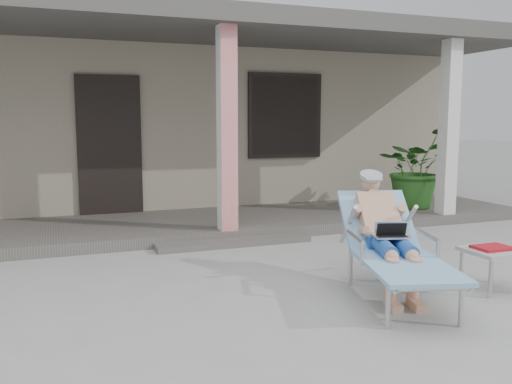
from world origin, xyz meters
name	(u,v)px	position (x,y,z in m)	size (l,w,h in m)	color
ground	(296,288)	(0.00, 0.00, 0.00)	(60.00, 60.00, 0.00)	#9E9E99
house	(163,116)	(0.00, 6.50, 1.67)	(10.40, 5.40, 3.30)	gray
porch_deck	(210,224)	(0.00, 3.00, 0.07)	(10.00, 2.00, 0.15)	#605B56
porch_overhang	(209,32)	(0.00, 2.95, 2.79)	(10.00, 2.30, 2.85)	silver
porch_step	(235,243)	(0.00, 1.85, 0.04)	(2.00, 0.30, 0.07)	#605B56
lounger	(390,216)	(0.73, -0.44, 0.71)	(1.11, 1.85, 1.16)	#B7B7BC
side_table	(492,253)	(1.68, -0.69, 0.35)	(0.47, 0.47, 0.42)	#A4A4A0
potted_palm	(414,168)	(3.42, 2.83, 0.81)	(1.18, 1.02, 1.31)	#26591E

